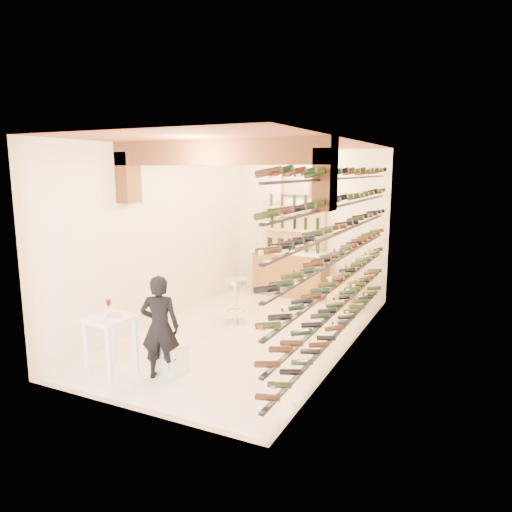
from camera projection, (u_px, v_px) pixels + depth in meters
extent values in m
plane|color=white|center=(248.00, 333.00, 8.25)|extent=(6.00, 6.00, 0.00)
cube|color=white|center=(309.00, 223.00, 10.61)|extent=(3.50, 0.02, 3.20)
cube|color=white|center=(126.00, 277.00, 5.31)|extent=(3.50, 0.02, 3.20)
cube|color=white|center=(163.00, 235.00, 8.71)|extent=(0.02, 6.00, 3.20)
cube|color=white|center=(351.00, 249.00, 7.21)|extent=(0.02, 6.00, 3.20)
cube|color=#974F35|center=(248.00, 143.00, 7.67)|extent=(3.50, 6.00, 0.02)
cube|color=#AA653B|center=(216.00, 152.00, 6.82)|extent=(3.50, 0.35, 0.36)
cube|color=#AA653B|center=(128.00, 178.00, 7.59)|extent=(0.24, 0.35, 0.80)
cube|color=#AA653B|center=(325.00, 180.00, 6.18)|extent=(0.24, 0.35, 0.80)
cube|color=black|center=(338.00, 332.00, 7.52)|extent=(0.06, 5.70, 0.03)
cube|color=black|center=(339.00, 308.00, 7.45)|extent=(0.06, 5.70, 0.03)
cube|color=black|center=(340.00, 283.00, 7.37)|extent=(0.06, 5.70, 0.03)
cube|color=black|center=(341.00, 258.00, 7.30)|extent=(0.06, 5.70, 0.03)
cube|color=black|center=(342.00, 232.00, 7.23)|extent=(0.06, 5.70, 0.03)
cube|color=black|center=(342.00, 205.00, 7.16)|extent=(0.06, 5.70, 0.03)
cube|color=black|center=(343.00, 178.00, 7.09)|extent=(0.06, 5.70, 0.03)
cube|color=olive|center=(290.00, 274.00, 10.63)|extent=(1.60, 0.55, 0.96)
cube|color=white|center=(290.00, 252.00, 10.54)|extent=(1.70, 0.62, 0.05)
cube|color=tan|center=(295.00, 249.00, 10.78)|extent=(1.40, 0.10, 2.00)
cube|color=tan|center=(293.00, 274.00, 10.79)|extent=(1.40, 0.28, 0.04)
cube|color=tan|center=(293.00, 252.00, 10.70)|extent=(1.40, 0.28, 0.04)
cube|color=tan|center=(293.00, 230.00, 10.61)|extent=(1.40, 0.28, 0.04)
cube|color=tan|center=(294.00, 208.00, 10.52)|extent=(1.40, 0.28, 0.04)
cube|color=brown|center=(297.00, 184.00, 10.56)|extent=(0.70, 0.04, 0.55)
cube|color=#99998C|center=(296.00, 185.00, 10.54)|extent=(0.60, 0.01, 0.45)
cube|color=white|center=(110.00, 319.00, 6.44)|extent=(0.64, 0.64, 0.05)
cube|color=white|center=(87.00, 349.00, 6.45)|extent=(0.05, 0.05, 0.77)
cube|color=white|center=(109.00, 356.00, 6.21)|extent=(0.05, 0.05, 0.77)
cube|color=white|center=(113.00, 339.00, 6.83)|extent=(0.05, 0.05, 0.77)
cube|color=white|center=(136.00, 346.00, 6.58)|extent=(0.05, 0.05, 0.77)
cylinder|color=white|center=(114.00, 316.00, 6.43)|extent=(0.26, 0.26, 0.02)
cylinder|color=#BF7266|center=(114.00, 315.00, 6.43)|extent=(0.20, 0.20, 0.02)
cube|color=white|center=(92.00, 317.00, 6.41)|extent=(0.16, 0.16, 0.02)
cylinder|color=white|center=(109.00, 312.00, 6.66)|extent=(0.08, 0.08, 0.00)
cylinder|color=white|center=(109.00, 308.00, 6.65)|extent=(0.01, 0.01, 0.10)
cone|color=#52070F|center=(109.00, 303.00, 6.63)|extent=(0.08, 0.08, 0.09)
cube|color=white|center=(173.00, 359.00, 6.58)|extent=(0.40, 0.40, 0.42)
imported|color=black|center=(160.00, 327.00, 6.36)|extent=(0.61, 0.51, 1.42)
cylinder|color=silver|center=(236.00, 322.00, 8.76)|extent=(0.43, 0.43, 0.03)
cylinder|color=silver|center=(236.00, 302.00, 8.70)|extent=(0.09, 0.09, 0.75)
cylinder|color=silver|center=(236.00, 281.00, 8.62)|extent=(0.41, 0.41, 0.07)
torus|color=silver|center=(236.00, 311.00, 8.72)|extent=(0.33, 0.33, 0.03)
cube|color=#E8C57F|center=(342.00, 300.00, 9.73)|extent=(0.53, 0.39, 0.30)
cube|color=#E8C57F|center=(342.00, 286.00, 9.67)|extent=(0.64, 0.55, 0.31)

